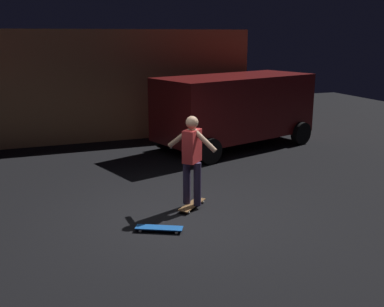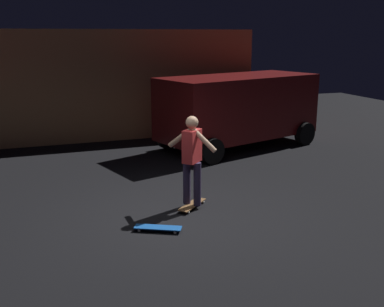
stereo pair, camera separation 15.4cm
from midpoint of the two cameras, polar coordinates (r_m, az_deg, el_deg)
The scene contains 6 objects.
ground_plane at distance 8.30m, azimuth -1.04°, elevation -7.74°, with size 28.00×28.00×0.00m, color black.
low_building at distance 16.01m, azimuth -13.24°, elevation 8.82°, with size 10.40×4.38×3.30m.
parked_van at distance 13.15m, azimuth 6.13°, elevation 5.79°, with size 4.95×3.32×2.03m.
skateboard_ridden at distance 8.65m, azimuth 0.51°, elevation -6.39°, with size 0.71×0.68×0.07m.
skateboard_spare at distance 7.69m, azimuth -3.67°, elevation -9.19°, with size 0.79×0.53×0.07m.
skater at distance 8.35m, azimuth 0.53°, elevation -0.09°, with size 0.73×0.78×1.67m.
Camera 2 is at (-2.36, -7.31, 3.15)m, focal length 42.99 mm.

